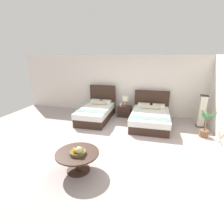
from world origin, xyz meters
TOP-DOWN VIEW (x-y plane):
  - ground_plane at (0.00, 0.00)m, footprint 10.24×9.29m
  - wall_back at (0.00, 2.85)m, footprint 10.24×0.12m
  - bed_near_window at (-1.09, 1.65)m, footprint 1.22×2.10m
  - bed_near_corner at (1.09, 1.64)m, footprint 1.47×2.13m
  - nightstand at (-0.03, 2.29)m, footprint 0.56×0.40m
  - table_lamp at (-0.03, 2.31)m, footprint 0.27×0.27m
  - vase at (-0.20, 2.25)m, footprint 0.10×0.10m
  - coffee_table at (-0.31, -1.68)m, footprint 0.98×0.98m
  - fruit_bowl at (-0.27, -1.73)m, footprint 0.37×0.37m
  - floor_lamp_corner at (2.92, 1.96)m, footprint 0.26×0.26m
  - potted_palm at (2.87, 1.04)m, footprint 0.53×0.57m

SIDE VIEW (x-z plane):
  - ground_plane at x=0.00m, z-range -0.02..0.00m
  - nightstand at x=-0.03m, z-range 0.00..0.46m
  - potted_palm at x=2.87m, z-range -0.17..0.74m
  - bed_near_corner at x=1.09m, z-range -0.29..0.86m
  - bed_near_window at x=-1.09m, z-range -0.33..0.94m
  - coffee_table at x=-0.31m, z-range 0.12..0.59m
  - vase at x=-0.20m, z-range 0.46..0.60m
  - fruit_bowl at x=-0.27m, z-range 0.44..0.64m
  - floor_lamp_corner at x=2.92m, z-range 0.00..1.19m
  - table_lamp at x=-0.03m, z-range 0.51..0.95m
  - wall_back at x=0.00m, z-range 0.00..2.57m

